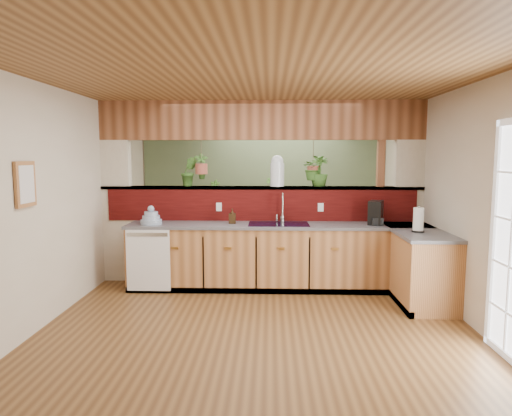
{
  "coord_description": "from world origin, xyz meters",
  "views": [
    {
      "loc": [
        0.13,
        -5.2,
        1.83
      ],
      "look_at": [
        -0.05,
        0.7,
        1.15
      ],
      "focal_mm": 32.0,
      "sensor_mm": 36.0,
      "label": 1
    }
  ],
  "objects_px": {
    "dish_stack": "(151,218)",
    "soap_dispenser": "(232,216)",
    "faucet": "(282,206)",
    "shelving_console": "(247,227)",
    "paper_towel": "(418,220)",
    "glass_jar": "(277,171)",
    "coffee_maker": "(376,214)"
  },
  "relations": [
    {
      "from": "coffee_maker",
      "to": "shelving_console",
      "type": "xyz_separation_m",
      "value": [
        -1.86,
        2.28,
        -0.55
      ]
    },
    {
      "from": "soap_dispenser",
      "to": "shelving_console",
      "type": "bearing_deg",
      "value": 87.64
    },
    {
      "from": "dish_stack",
      "to": "soap_dispenser",
      "type": "relative_size",
      "value": 1.4
    },
    {
      "from": "glass_jar",
      "to": "paper_towel",
      "type": "bearing_deg",
      "value": -30.0
    },
    {
      "from": "soap_dispenser",
      "to": "coffee_maker",
      "type": "relative_size",
      "value": 0.64
    },
    {
      "from": "dish_stack",
      "to": "soap_dispenser",
      "type": "height_order",
      "value": "dish_stack"
    },
    {
      "from": "soap_dispenser",
      "to": "paper_towel",
      "type": "relative_size",
      "value": 0.64
    },
    {
      "from": "faucet",
      "to": "paper_towel",
      "type": "relative_size",
      "value": 1.29
    },
    {
      "from": "faucet",
      "to": "paper_towel",
      "type": "bearing_deg",
      "value": -25.22
    },
    {
      "from": "dish_stack",
      "to": "faucet",
      "type": "bearing_deg",
      "value": 7.29
    },
    {
      "from": "paper_towel",
      "to": "glass_jar",
      "type": "xyz_separation_m",
      "value": [
        -1.71,
        0.99,
        0.57
      ]
    },
    {
      "from": "dish_stack",
      "to": "shelving_console",
      "type": "xyz_separation_m",
      "value": [
        1.19,
        2.34,
        -0.48
      ]
    },
    {
      "from": "soap_dispenser",
      "to": "glass_jar",
      "type": "relative_size",
      "value": 0.47
    },
    {
      "from": "soap_dispenser",
      "to": "shelving_console",
      "type": "height_order",
      "value": "soap_dispenser"
    },
    {
      "from": "soap_dispenser",
      "to": "glass_jar",
      "type": "height_order",
      "value": "glass_jar"
    },
    {
      "from": "coffee_maker",
      "to": "soap_dispenser",
      "type": "bearing_deg",
      "value": -159.82
    },
    {
      "from": "faucet",
      "to": "paper_towel",
      "type": "height_order",
      "value": "faucet"
    },
    {
      "from": "faucet",
      "to": "glass_jar",
      "type": "relative_size",
      "value": 0.94
    },
    {
      "from": "faucet",
      "to": "dish_stack",
      "type": "height_order",
      "value": "faucet"
    },
    {
      "from": "dish_stack",
      "to": "soap_dispenser",
      "type": "bearing_deg",
      "value": 4.67
    },
    {
      "from": "faucet",
      "to": "shelving_console",
      "type": "xyz_separation_m",
      "value": [
        -0.6,
        2.11,
        -0.62
      ]
    },
    {
      "from": "soap_dispenser",
      "to": "coffee_maker",
      "type": "height_order",
      "value": "coffee_maker"
    },
    {
      "from": "dish_stack",
      "to": "glass_jar",
      "type": "distance_m",
      "value": 1.89
    },
    {
      "from": "faucet",
      "to": "shelving_console",
      "type": "height_order",
      "value": "faucet"
    },
    {
      "from": "soap_dispenser",
      "to": "glass_jar",
      "type": "xyz_separation_m",
      "value": [
        0.62,
        0.35,
        0.61
      ]
    },
    {
      "from": "shelving_console",
      "to": "soap_dispenser",
      "type": "bearing_deg",
      "value": -71.94
    },
    {
      "from": "coffee_maker",
      "to": "glass_jar",
      "type": "height_order",
      "value": "glass_jar"
    },
    {
      "from": "dish_stack",
      "to": "coffee_maker",
      "type": "xyz_separation_m",
      "value": [
        3.05,
        0.06,
        0.07
      ]
    },
    {
      "from": "coffee_maker",
      "to": "shelving_console",
      "type": "distance_m",
      "value": 3.0
    },
    {
      "from": "paper_towel",
      "to": "glass_jar",
      "type": "relative_size",
      "value": 0.72
    },
    {
      "from": "dish_stack",
      "to": "coffee_maker",
      "type": "height_order",
      "value": "coffee_maker"
    },
    {
      "from": "faucet",
      "to": "soap_dispenser",
      "type": "height_order",
      "value": "faucet"
    }
  ]
}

